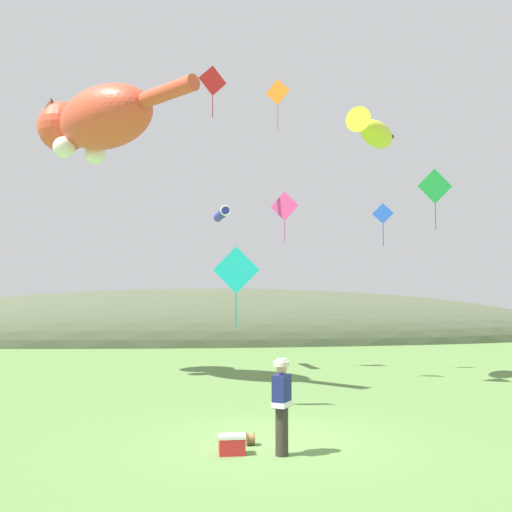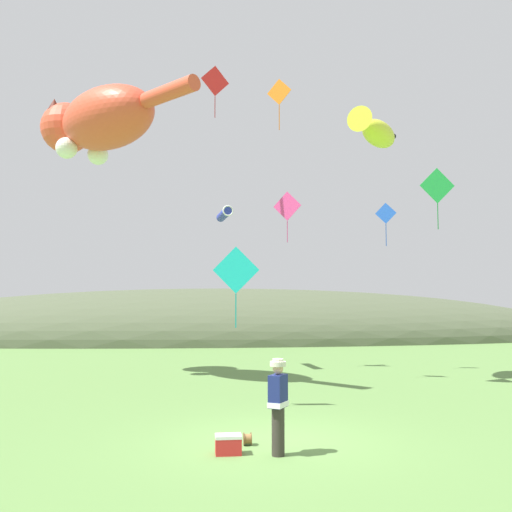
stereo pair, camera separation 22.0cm
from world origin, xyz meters
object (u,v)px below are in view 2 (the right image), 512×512
(kite_diamond_blue, at_px, (386,214))
(kite_diamond_orange, at_px, (279,93))
(kite_spool, at_px, (247,439))
(kite_fish_windsock, at_px, (376,131))
(kite_diamond_red, at_px, (215,81))
(festival_attendant, at_px, (278,403))
(picnic_cooler, at_px, (228,444))
(kite_giant_cat, at_px, (98,122))
(kite_diamond_green, at_px, (437,186))
(kite_diamond_teal, at_px, (236,271))
(kite_diamond_pink, at_px, (287,207))
(kite_tube_streamer, at_px, (224,214))

(kite_diamond_blue, relative_size, kite_diamond_orange, 0.96)
(kite_spool, relative_size, kite_diamond_blue, 0.14)
(kite_fish_windsock, relative_size, kite_diamond_red, 1.47)
(festival_attendant, bearing_deg, picnic_cooler, 168.48)
(picnic_cooler, height_order, kite_diamond_orange, kite_diamond_orange)
(kite_spool, relative_size, kite_giant_cat, 0.04)
(picnic_cooler, bearing_deg, festival_attendant, -11.52)
(kite_spool, xyz_separation_m, kite_diamond_green, (7.17, 7.29, 6.63))
(kite_diamond_teal, bearing_deg, kite_diamond_pink, 72.02)
(picnic_cooler, xyz_separation_m, kite_giant_cat, (-4.30, 9.84, 9.08))
(kite_diamond_red, xyz_separation_m, kite_diamond_blue, (6.87, -0.51, -5.42))
(festival_attendant, height_order, kite_diamond_pink, kite_diamond_pink)
(picnic_cooler, relative_size, kite_diamond_blue, 0.28)
(kite_diamond_red, relative_size, kite_diamond_green, 1.01)
(picnic_cooler, distance_m, kite_diamond_green, 12.78)
(kite_giant_cat, height_order, kite_diamond_green, kite_giant_cat)
(kite_diamond_red, relative_size, kite_diamond_teal, 1.00)
(kite_diamond_red, bearing_deg, kite_fish_windsock, -30.42)
(festival_attendant, xyz_separation_m, kite_diamond_pink, (2.09, 12.48, 5.73))
(kite_fish_windsock, xyz_separation_m, kite_diamond_red, (-5.62, 3.30, 2.88))
(kite_giant_cat, bearing_deg, kite_diamond_red, 24.23)
(kite_diamond_red, xyz_separation_m, kite_diamond_orange, (2.16, -3.37, -1.63))
(kite_tube_streamer, height_order, kite_diamond_red, kite_diamond_red)
(kite_spool, relative_size, picnic_cooler, 0.50)
(festival_attendant, bearing_deg, kite_tube_streamer, 92.34)
(kite_fish_windsock, distance_m, kite_diamond_blue, 3.98)
(kite_spool, distance_m, picnic_cooler, 0.75)
(kite_fish_windsock, height_order, kite_diamond_pink, kite_fish_windsock)
(picnic_cooler, relative_size, kite_diamond_pink, 0.23)
(kite_diamond_pink, bearing_deg, kite_giant_cat, -161.44)
(kite_spool, xyz_separation_m, kite_fish_windsock, (5.19, 7.85, 8.68))
(kite_spool, bearing_deg, kite_giant_cat, 117.08)
(kite_fish_windsock, xyz_separation_m, kite_tube_streamer, (-5.20, 3.92, -2.47))
(kite_fish_windsock, height_order, kite_diamond_red, kite_diamond_red)
(festival_attendant, relative_size, kite_diamond_blue, 1.01)
(kite_spool, xyz_separation_m, kite_diamond_red, (-0.43, 11.15, 11.57))
(kite_spool, xyz_separation_m, kite_diamond_blue, (6.44, 10.64, 6.15))
(kite_giant_cat, bearing_deg, kite_diamond_pink, 18.56)
(festival_attendant, xyz_separation_m, picnic_cooler, (-0.91, 0.19, -0.77))
(picnic_cooler, relative_size, kite_diamond_red, 0.23)
(kite_giant_cat, bearing_deg, kite_tube_streamer, 28.43)
(kite_spool, distance_m, kite_diamond_teal, 5.05)
(kite_fish_windsock, distance_m, kite_diamond_teal, 8.47)
(festival_attendant, distance_m, kite_diamond_blue, 13.95)
(kite_tube_streamer, bearing_deg, picnic_cooler, -91.85)
(kite_diamond_green, distance_m, kite_diamond_orange, 6.38)
(festival_attendant, distance_m, kite_diamond_red, 16.10)
(kite_diamond_teal, bearing_deg, kite_diamond_orange, 67.16)
(kite_spool, distance_m, kite_diamond_green, 12.19)
(picnic_cooler, distance_m, kite_tube_streamer, 13.84)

